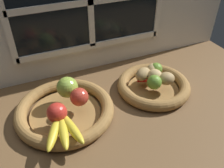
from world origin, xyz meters
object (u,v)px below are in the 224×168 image
at_px(apple_red_right, 79,97).
at_px(chili_pepper, 152,81).
at_px(apple_red_front, 57,113).
at_px(apple_green_back, 67,87).
at_px(fruit_bowl_right, 153,86).
at_px(potato_small, 166,78).
at_px(potato_oblong, 143,74).
at_px(lime_near, 154,82).
at_px(banana_bunch_front, 63,129).
at_px(potato_large, 155,76).
at_px(lime_far, 156,69).
at_px(fruit_bowl_left, 65,110).
at_px(potato_back, 153,69).

bearing_deg(apple_red_right, chili_pepper, 1.31).
xyz_separation_m(apple_red_right, apple_red_front, (-0.09, -0.05, 0.00)).
bearing_deg(apple_green_back, apple_red_right, -68.05).
height_order(fruit_bowl_right, potato_small, potato_small).
height_order(apple_red_right, chili_pepper, apple_red_right).
relative_size(potato_oblong, lime_near, 1.33).
relative_size(fruit_bowl_right, potato_oblong, 3.93).
bearing_deg(apple_red_front, fruit_bowl_right, 8.75).
relative_size(apple_green_back, lime_near, 1.37).
relative_size(apple_red_front, apple_green_back, 0.86).
bearing_deg(fruit_bowl_right, apple_red_right, -177.42).
bearing_deg(apple_red_right, banana_bunch_front, -129.55).
distance_m(banana_bunch_front, potato_large, 0.42).
bearing_deg(lime_far, lime_near, -125.84).
bearing_deg(apple_green_back, potato_large, -7.96).
xyz_separation_m(fruit_bowl_left, lime_near, (0.34, -0.04, 0.05)).
relative_size(potato_large, chili_pepper, 0.55).
relative_size(fruit_bowl_left, lime_far, 6.81).
bearing_deg(fruit_bowl_left, apple_red_front, -119.59).
bearing_deg(lime_near, lime_far, 54.16).
relative_size(fruit_bowl_right, potato_back, 4.58).
relative_size(apple_red_front, potato_small, 1.02).
bearing_deg(potato_large, potato_small, -45.00).
height_order(potato_large, lime_far, same).
bearing_deg(apple_red_front, potato_back, 14.16).
xyz_separation_m(lime_near, chili_pepper, (0.01, 0.03, -0.02)).
relative_size(banana_bunch_front, potato_oblong, 2.29).
xyz_separation_m(fruit_bowl_right, potato_small, (0.03, -0.03, 0.05)).
height_order(apple_green_back, potato_back, apple_green_back).
bearing_deg(chili_pepper, fruit_bowl_left, -148.61).
bearing_deg(lime_far, fruit_bowl_right, -127.87).
height_order(apple_green_back, lime_near, apple_green_back).
bearing_deg(chili_pepper, fruit_bowl_right, 55.93).
height_order(potato_small, chili_pepper, potato_small).
xyz_separation_m(fruit_bowl_right, chili_pepper, (-0.02, -0.01, 0.03)).
bearing_deg(fruit_bowl_right, potato_small, -45.00).
bearing_deg(apple_green_back, fruit_bowl_left, -121.43).
height_order(apple_green_back, potato_oblong, apple_green_back).
bearing_deg(apple_red_front, lime_near, 3.43).
xyz_separation_m(apple_red_right, potato_oblong, (0.28, 0.04, -0.01)).
relative_size(fruit_bowl_right, apple_green_back, 3.82).
relative_size(apple_green_back, chili_pepper, 0.69).
height_order(apple_red_right, apple_red_front, apple_red_front).
bearing_deg(fruit_bowl_right, apple_red_front, -171.25).
relative_size(banana_bunch_front, lime_near, 3.05).
height_order(potato_large, lime_near, lime_near).
relative_size(apple_red_front, banana_bunch_front, 0.39).
bearing_deg(potato_back, apple_red_right, -170.01).
xyz_separation_m(apple_green_back, potato_large, (0.34, -0.05, -0.01)).
distance_m(potato_oblong, chili_pepper, 0.04).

